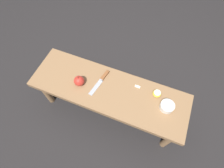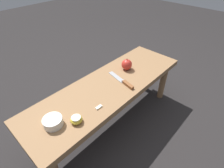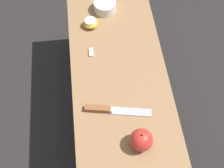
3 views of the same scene
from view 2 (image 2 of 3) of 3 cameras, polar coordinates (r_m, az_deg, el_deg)
ground_plane at (r=1.47m, az=-0.77°, el=-12.39°), size 8.00×8.00×0.00m
wooden_bench at (r=1.22m, az=-0.90°, el=-2.16°), size 1.24×0.39×0.40m
knife at (r=1.20m, az=4.03°, el=0.61°), size 0.07×0.25×0.02m
apple_whole at (r=1.33m, az=4.83°, el=6.35°), size 0.08×0.08×0.09m
apple_cut at (r=0.96m, az=-11.57°, el=-11.30°), size 0.07×0.07×0.04m
apple_slice_near_knife at (r=1.03m, az=-4.35°, el=-7.55°), size 0.04×0.02×0.01m
bowl at (r=0.98m, az=-18.73°, el=-11.61°), size 0.10×0.10×0.05m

